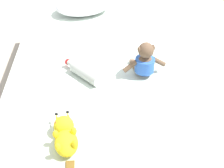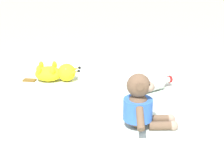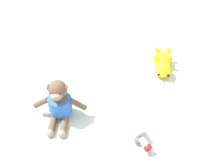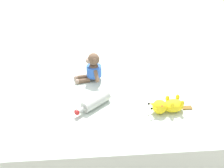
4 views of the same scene
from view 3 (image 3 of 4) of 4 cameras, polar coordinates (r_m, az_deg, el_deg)
The scene contains 3 objects.
plush_monkey at distance 1.68m, azimuth -9.32°, elevation -3.40°, with size 0.29×0.24×0.24m.
plush_yellow_creature at distance 1.99m, azimuth 8.92°, elevation 3.61°, with size 0.14×0.33×0.10m.
glass_bottle at distance 1.64m, azimuth 3.18°, elevation -6.89°, with size 0.24×0.26×0.08m.
Camera 3 is at (-0.33, 0.86, 1.74)m, focal length 51.72 mm.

